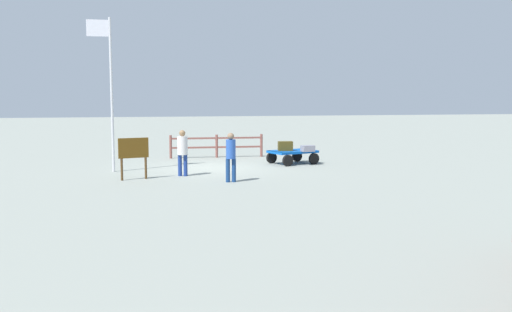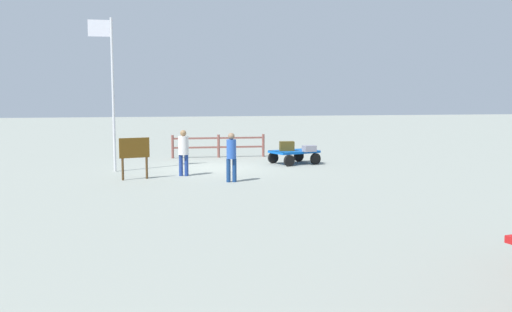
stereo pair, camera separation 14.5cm
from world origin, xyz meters
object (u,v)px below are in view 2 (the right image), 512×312
(suitcase_olive, at_px, (287,146))
(worker_lead, at_px, (231,154))
(suitcase_grey, at_px, (309,149))
(signboard, at_px, (134,152))
(luggage_cart, at_px, (294,154))
(worker_trailing, at_px, (183,149))
(flagpole, at_px, (110,82))

(suitcase_olive, bearing_deg, worker_lead, 54.31)
(suitcase_grey, relative_size, suitcase_olive, 0.92)
(signboard, bearing_deg, suitcase_grey, -160.22)
(signboard, bearing_deg, suitcase_olive, -153.92)
(luggage_cart, bearing_deg, worker_lead, 52.05)
(suitcase_grey, bearing_deg, signboard, 19.78)
(worker_trailing, bearing_deg, signboard, 16.57)
(flagpole, bearing_deg, luggage_cart, -173.27)
(flagpole, distance_m, signboard, 3.40)
(suitcase_olive, xyz_separation_m, flagpole, (7.07, 0.80, 2.59))
(worker_lead, distance_m, signboard, 3.38)
(worker_lead, height_order, worker_trailing, worker_trailing)
(suitcase_grey, distance_m, suitcase_olive, 0.97)
(flagpole, bearing_deg, worker_lead, 138.27)
(worker_lead, relative_size, worker_trailing, 0.99)
(suitcase_olive, relative_size, signboard, 0.44)
(luggage_cart, height_order, suitcase_olive, suitcase_olive)
(suitcase_olive, distance_m, flagpole, 7.57)
(suitcase_grey, height_order, worker_trailing, worker_trailing)
(luggage_cart, height_order, worker_lead, worker_lead)
(worker_lead, bearing_deg, suitcase_grey, -135.86)
(signboard, bearing_deg, worker_trailing, -163.43)
(suitcase_olive, relative_size, worker_lead, 0.38)
(signboard, bearing_deg, worker_lead, 157.85)
(flagpole, xyz_separation_m, signboard, (-0.83, 2.25, -2.40))
(flagpole, bearing_deg, suitcase_olive, -173.54)
(suitcase_grey, xyz_separation_m, worker_lead, (3.93, 3.81, 0.24))
(luggage_cart, height_order, worker_trailing, worker_trailing)
(flagpole, bearing_deg, signboard, 110.11)
(suitcase_olive, xyz_separation_m, signboard, (6.24, 3.06, 0.19))
(flagpole, bearing_deg, suitcase_grey, -177.94)
(signboard, bearing_deg, luggage_cart, -154.53)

